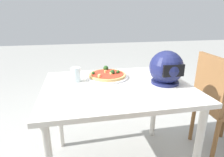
# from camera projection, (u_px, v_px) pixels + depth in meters

# --- Properties ---
(dining_table) EXTENTS (1.04, 0.82, 0.73)m
(dining_table) POSITION_uv_depth(u_px,v_px,m) (117.00, 97.00, 1.38)
(dining_table) COLOR beige
(dining_table) RESTS_ON ground
(pizza_plate) EXTENTS (0.33, 0.33, 0.01)m
(pizza_plate) POSITION_uv_depth(u_px,v_px,m) (107.00, 77.00, 1.51)
(pizza_plate) COLOR white
(pizza_plate) RESTS_ON dining_table
(pizza) EXTENTS (0.29, 0.29, 0.06)m
(pizza) POSITION_uv_depth(u_px,v_px,m) (107.00, 74.00, 1.51)
(pizza) COLOR tan
(pizza) RESTS_ON pizza_plate
(motorcycle_helmet) EXTENTS (0.24, 0.24, 0.24)m
(motorcycle_helmet) POSITION_uv_depth(u_px,v_px,m) (166.00, 68.00, 1.35)
(motorcycle_helmet) COLOR #191E4C
(motorcycle_helmet) RESTS_ON dining_table
(drinking_glass) EXTENTS (0.07, 0.07, 0.11)m
(drinking_glass) POSITION_uv_depth(u_px,v_px,m) (76.00, 75.00, 1.41)
(drinking_glass) COLOR silver
(drinking_glass) RESTS_ON dining_table
(chair_side) EXTENTS (0.43, 0.43, 0.90)m
(chair_side) POSITION_uv_depth(u_px,v_px,m) (217.00, 101.00, 1.61)
(chair_side) COLOR brown
(chair_side) RESTS_ON ground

